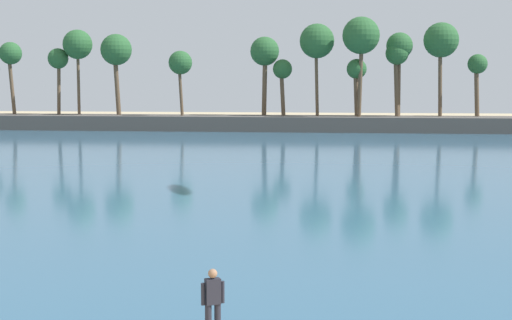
# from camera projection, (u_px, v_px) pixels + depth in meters

# --- Properties ---
(sea) EXTENTS (220.00, 109.51, 0.06)m
(sea) POSITION_uv_depth(u_px,v_px,m) (302.00, 141.00, 70.77)
(sea) COLOR #33607F
(sea) RESTS_ON ground
(palm_headland) EXTENTS (87.12, 6.25, 13.20)m
(palm_headland) POSITION_uv_depth(u_px,v_px,m) (294.00, 97.00, 85.33)
(palm_headland) COLOR #514C47
(palm_headland) RESTS_ON ground
(person_at_waterline) EXTENTS (0.50, 0.33, 1.67)m
(person_at_waterline) POSITION_uv_depth(u_px,v_px,m) (213.00, 302.00, 16.32)
(person_at_waterline) COLOR #23232D
(person_at_waterline) RESTS_ON ground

